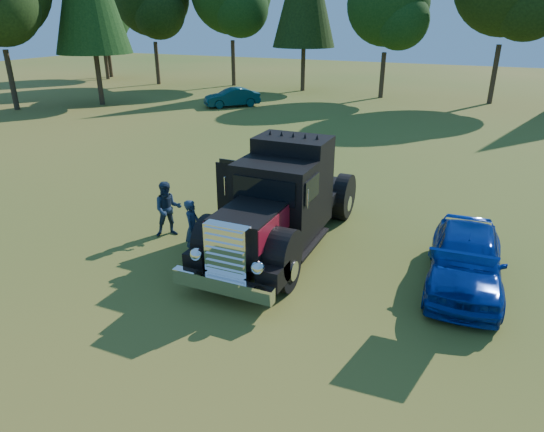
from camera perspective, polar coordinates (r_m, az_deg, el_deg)
The scene contains 6 objects.
ground at distance 12.29m, azimuth 1.57°, elevation -7.38°, with size 120.00×120.00×0.00m, color #355B1B.
diamond_t_truck at distance 13.36m, azimuth 0.99°, elevation 1.28°, with size 3.38×7.16×3.00m.
hotrod_coupe at distance 12.55m, azimuth 21.84°, elevation -4.69°, with size 1.91×4.35×1.89m.
spectator_near at distance 13.28m, azimuth -9.31°, elevation -1.40°, with size 0.59×0.38×1.61m, color #1A2B3E.
spectator_far at distance 14.60m, azimuth -12.14°, elevation 0.81°, with size 0.82×0.64×1.68m, color #20334B.
distant_teal_car at distance 35.69m, azimuth -4.71°, elevation 13.73°, with size 1.36×3.90×1.29m, color #082735.
Camera 1 is at (4.01, -9.85, 6.16)m, focal length 32.00 mm.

